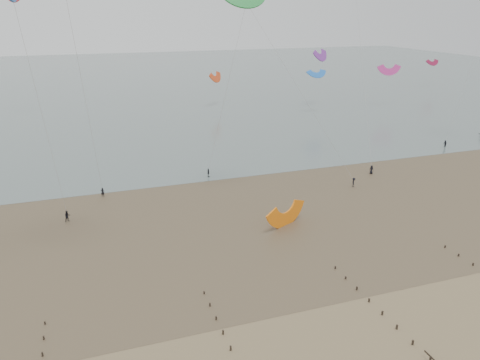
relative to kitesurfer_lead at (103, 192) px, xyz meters
name	(u,v)px	position (x,y,z in m)	size (l,w,h in m)	color
ground	(359,330)	(23.65, -48.41, -0.88)	(500.00, 500.00, 0.00)	brown
sea_and_shore	(227,212)	(19.57, -14.01, -0.87)	(500.00, 665.00, 0.03)	#475654
kitesurfer_lead	(103,192)	(0.00, 0.00, 0.00)	(0.64, 0.42, 1.75)	black
kitesurfers	(325,168)	(45.46, -0.88, 0.02)	(137.54, 22.59, 1.88)	black
grounded_kite	(286,225)	(26.96, -22.00, -0.88)	(7.44, 3.90, 5.67)	orange
kites_airborne	(152,50)	(16.63, 39.38, 21.73)	(241.44, 115.38, 33.88)	blue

